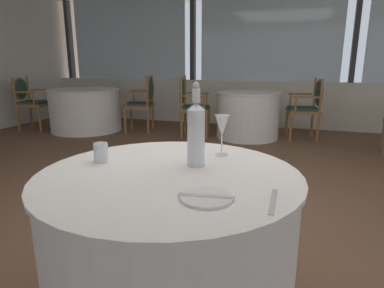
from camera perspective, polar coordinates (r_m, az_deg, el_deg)
ground_plane at (r=2.55m, az=1.86°, el=-13.57°), size 14.27×14.27×0.00m
window_wall_far at (r=6.32m, az=12.94°, el=12.89°), size 9.21×0.14×2.73m
foreground_table at (r=1.53m, az=-3.79°, el=-18.12°), size 1.10×1.10×0.74m
side_plate at (r=1.11m, az=2.51°, el=-9.33°), size 0.18×0.18×0.01m
butter_knife at (r=1.11m, az=2.51°, el=-9.08°), size 0.19×0.04×0.00m
dinner_fork at (r=1.12m, az=14.00°, el=-9.68°), size 0.02×0.21×0.00m
water_bottle at (r=1.41m, az=0.71°, el=2.01°), size 0.08×0.08×0.37m
wine_glass at (r=1.59m, az=5.28°, el=3.02°), size 0.07×0.07×0.20m
water_tumbler at (r=1.55m, az=-15.66°, el=-1.44°), size 0.07×0.07×0.09m
background_table_1 at (r=5.31m, az=9.73°, el=5.03°), size 1.02×1.02×0.74m
dining_chair_1_0 at (r=5.41m, az=19.83°, el=6.62°), size 0.54×0.60×0.95m
dining_chair_1_1 at (r=5.33m, az=-0.39°, el=7.43°), size 0.54×0.60×0.98m
background_table_2 at (r=6.12m, az=-18.09°, el=5.70°), size 1.25×1.25×0.74m
dining_chair_2_0 at (r=6.59m, az=-26.68°, el=7.12°), size 0.55×0.60×0.94m
dining_chair_2_1 at (r=5.75m, az=-8.47°, el=7.81°), size 0.55×0.60×0.98m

